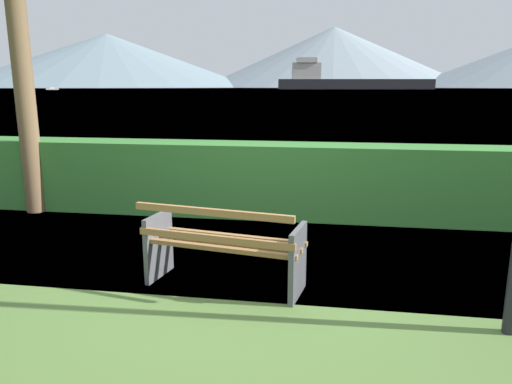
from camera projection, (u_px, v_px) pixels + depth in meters
name	position (u px, v px, depth m)	size (l,w,h in m)	color
ground_plane	(226.00, 285.00, 4.79)	(1400.00, 1400.00, 0.00)	#4C6B33
water_surface	(332.00, 89.00, 303.22)	(620.00, 620.00, 0.00)	#6B8EA3
park_bench	(223.00, 247.00, 4.65)	(1.64, 0.82, 0.87)	olive
hedge_row	(264.00, 180.00, 7.29)	(12.13, 0.74, 1.11)	#387A33
cargo_ship_large	(343.00, 81.00, 273.96)	(89.11, 24.52, 17.54)	#232328
sailboat_mid	(52.00, 89.00, 237.41)	(6.03, 4.33, 1.13)	silver
distant_hills	(300.00, 59.00, 547.60)	(801.74, 404.52, 71.89)	slate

